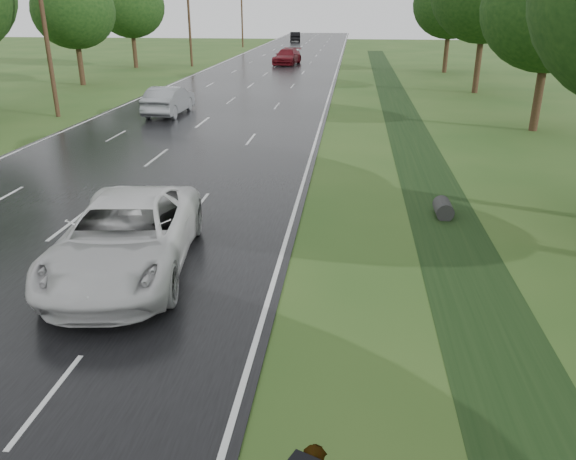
% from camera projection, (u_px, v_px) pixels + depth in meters
% --- Properties ---
extents(road, '(14.00, 180.00, 0.04)m').
position_uv_depth(road, '(260.00, 78.00, 51.44)').
color(road, black).
rests_on(road, ground).
extents(edge_stripe_east, '(0.12, 180.00, 0.01)m').
position_uv_depth(edge_stripe_east, '(334.00, 79.00, 50.73)').
color(edge_stripe_east, silver).
rests_on(edge_stripe_east, road).
extents(edge_stripe_west, '(0.12, 180.00, 0.01)m').
position_uv_depth(edge_stripe_west, '(189.00, 77.00, 52.14)').
color(edge_stripe_west, silver).
rests_on(edge_stripe_west, road).
extents(center_line, '(0.12, 180.00, 0.01)m').
position_uv_depth(center_line, '(260.00, 78.00, 51.43)').
color(center_line, silver).
rests_on(center_line, road).
extents(drainage_ditch, '(2.20, 120.00, 0.56)m').
position_uv_depth(drainage_ditch, '(416.00, 150.00, 26.00)').
color(drainage_ditch, black).
rests_on(drainage_ditch, ground).
extents(utility_pole_mid, '(1.60, 0.26, 10.00)m').
position_uv_depth(utility_pole_mid, '(44.00, 25.00, 32.03)').
color(utility_pole_mid, '#3C2818').
rests_on(utility_pole_mid, ground).
extents(utility_pole_far, '(1.60, 0.26, 10.00)m').
position_uv_depth(utility_pole_far, '(189.00, 16.00, 59.69)').
color(utility_pole_far, '#3C2818').
rests_on(utility_pole_far, ground).
extents(utility_pole_distant, '(1.60, 0.26, 10.00)m').
position_uv_depth(utility_pole_distant, '(242.00, 12.00, 87.35)').
color(utility_pole_distant, '#3C2818').
rests_on(utility_pole_distant, ground).
extents(tree_east_c, '(7.00, 7.00, 9.29)m').
position_uv_depth(tree_east_c, '(553.00, 8.00, 27.91)').
color(tree_east_c, '#3C2818').
rests_on(tree_east_c, ground).
extents(tree_east_f, '(7.20, 7.20, 9.62)m').
position_uv_depth(tree_east_f, '(451.00, 4.00, 53.71)').
color(tree_east_f, '#3C2818').
rests_on(tree_east_f, ground).
extents(tree_west_d, '(6.60, 6.60, 8.80)m').
position_uv_depth(tree_west_d, '(73.00, 11.00, 45.22)').
color(tree_west_d, '#3C2818').
rests_on(tree_west_d, ground).
extents(tree_west_f, '(7.00, 7.00, 9.29)m').
position_uv_depth(tree_west_f, '(130.00, 6.00, 58.08)').
color(tree_west_f, '#3C2818').
rests_on(tree_west_f, ground).
extents(white_pickup, '(3.85, 6.91, 1.83)m').
position_uv_depth(white_pickup, '(126.00, 236.00, 13.90)').
color(white_pickup, silver).
rests_on(white_pickup, road).
extents(silver_sedan, '(1.87, 5.18, 1.70)m').
position_uv_depth(silver_sedan, '(169.00, 100.00, 34.12)').
color(silver_sedan, gray).
rests_on(silver_sedan, road).
extents(far_car_red, '(3.08, 6.07, 1.69)m').
position_uv_depth(far_car_red, '(287.00, 57.00, 62.94)').
color(far_car_red, maroon).
rests_on(far_car_red, road).
extents(far_car_dark, '(2.37, 5.32, 1.70)m').
position_uv_depth(far_car_dark, '(295.00, 37.00, 101.96)').
color(far_car_dark, black).
rests_on(far_car_dark, road).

